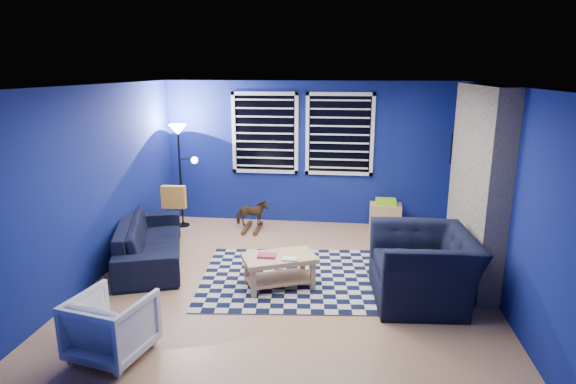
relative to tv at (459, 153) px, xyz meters
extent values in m
plane|color=tan|center=(-2.45, -2.00, -1.40)|extent=(5.00, 5.00, 0.00)
plane|color=white|center=(-2.45, -2.00, 1.10)|extent=(5.00, 5.00, 0.00)
plane|color=navy|center=(-2.45, 0.50, -0.15)|extent=(5.00, 0.00, 5.00)
plane|color=navy|center=(-4.95, -2.00, -0.15)|extent=(0.00, 5.00, 5.00)
plane|color=navy|center=(0.05, -2.00, -0.15)|extent=(0.00, 5.00, 5.00)
cube|color=gray|center=(-0.08, -1.50, -0.15)|extent=(0.26, 2.00, 2.50)
cube|color=black|center=(-0.22, -1.50, -1.05)|extent=(0.04, 0.70, 0.60)
cube|color=gray|center=(-0.35, -1.50, -1.36)|extent=(0.50, 1.20, 0.08)
cube|color=black|center=(-3.20, 0.48, 0.20)|extent=(1.05, 0.02, 1.30)
cube|color=white|center=(-3.20, 0.47, 0.88)|extent=(1.17, 0.05, 0.06)
cube|color=white|center=(-3.20, 0.47, -0.48)|extent=(1.17, 0.05, 0.06)
cube|color=black|center=(-1.90, 0.48, 0.20)|extent=(1.05, 0.02, 1.30)
cube|color=white|center=(-1.90, 0.47, 0.88)|extent=(1.17, 0.05, 0.06)
cube|color=white|center=(-1.90, 0.47, -0.48)|extent=(1.17, 0.05, 0.06)
cube|color=black|center=(0.00, 0.00, 0.00)|extent=(0.06, 1.00, 0.58)
cube|color=black|center=(-0.03, 0.00, 0.00)|extent=(0.01, 0.92, 0.50)
cube|color=black|center=(-2.35, -1.95, -1.39)|extent=(2.69, 2.24, 0.02)
imported|color=black|center=(-4.51, -1.63, -1.09)|extent=(2.28, 1.49, 0.62)
imported|color=black|center=(-0.82, -2.36, -0.98)|extent=(1.36, 1.21, 0.83)
imported|color=gray|center=(-3.92, -3.93, -1.09)|extent=(0.80, 0.82, 0.63)
imported|color=#452516|center=(-3.34, -0.10, -1.10)|extent=(0.39, 0.58, 0.45)
cube|color=tan|center=(-2.55, -2.25, -1.00)|extent=(1.02, 0.83, 0.06)
cube|color=tan|center=(-2.55, -2.25, -1.28)|extent=(0.92, 0.73, 0.03)
cube|color=#A02D49|center=(-2.70, -2.30, -0.96)|extent=(0.27, 0.24, 0.03)
cube|color=silver|center=(-2.40, -2.37, -0.96)|extent=(0.22, 0.19, 0.03)
cube|color=tan|center=(-2.93, -2.45, -1.21)|extent=(0.08, 0.08, 0.36)
cube|color=tan|center=(-2.18, -2.45, -1.21)|extent=(0.08, 0.08, 0.36)
cube|color=tan|center=(-2.93, -2.06, -1.21)|extent=(0.08, 0.08, 0.36)
cube|color=tan|center=(-2.18, -2.06, -1.21)|extent=(0.08, 0.08, 0.36)
cube|color=tan|center=(-1.07, 0.25, -1.18)|extent=(0.55, 0.38, 0.44)
cube|color=black|center=(-1.07, 0.25, -1.18)|extent=(0.48, 0.34, 0.36)
cube|color=#99DF1A|center=(-1.07, 0.25, -0.91)|extent=(0.35, 0.27, 0.09)
cylinder|color=black|center=(-4.60, -0.02, -1.39)|extent=(0.22, 0.22, 0.03)
cylinder|color=black|center=(-4.60, -0.02, -0.56)|extent=(0.03, 0.03, 1.66)
cone|color=white|center=(-4.60, -0.02, 0.30)|extent=(0.30, 0.30, 0.17)
sphere|color=white|center=(-4.32, -0.07, -0.21)|extent=(0.11, 0.11, 0.11)
cube|color=gold|center=(-4.36, -1.00, -0.61)|extent=(0.37, 0.13, 0.35)
camera|label=1|loc=(-1.73, -7.81, 1.28)|focal=30.00mm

